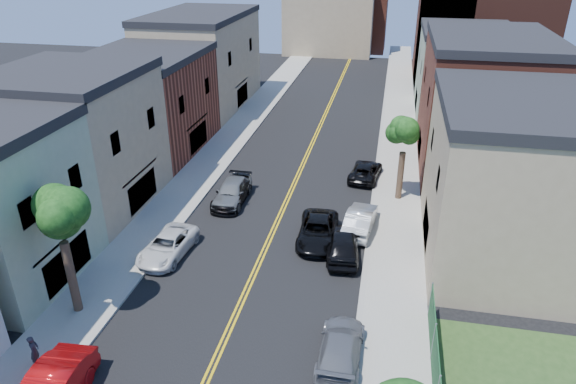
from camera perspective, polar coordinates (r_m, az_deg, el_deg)
The scene contains 24 objects.
sidewalk_left at distance 49.66m, azimuth -6.40°, elevation 6.06°, with size 3.20×100.00×0.15m, color gray.
sidewalk_right at distance 47.49m, azimuth 12.18°, elevation 4.66°, with size 3.20×100.00×0.15m, color gray.
curb_left at distance 49.17m, azimuth -4.44°, elevation 5.94°, with size 0.30×100.00×0.15m, color gray.
curb_right at distance 47.48m, azimuth 10.07°, elevation 4.85°, with size 0.30×100.00×0.15m, color gray.
bldg_left_tan_near at distance 38.01m, azimuth -22.43°, elevation 4.90°, with size 9.00×10.00×9.00m, color #998466.
bldg_left_brick at distance 47.16m, azimuth -15.28°, elevation 9.23°, with size 9.00×12.00×8.00m, color brown.
bldg_left_tan_far at distance 59.42m, azimuth -9.48°, elevation 13.92°, with size 9.00×16.00×9.50m, color #998466.
bldg_right_tan at distance 31.84m, azimuth 23.70°, elevation 0.66°, with size 9.00×12.00×9.00m, color #998466.
bldg_right_brick at distance 44.62m, azimuth 20.68°, elevation 8.87°, with size 9.00×14.00×10.00m, color brown.
bldg_right_palegrn at distance 58.23m, azimuth 18.80°, elevation 12.16°, with size 9.00×12.00×8.50m, color gray.
church at distance 72.72m, azimuth 19.85°, elevation 17.01°, with size 16.20×14.20×22.60m.
backdrop_left at distance 87.69m, azimuth 4.59°, elevation 18.90°, with size 14.00×8.00×12.00m, color #998466.
backdrop_center at distance 91.38m, azimuth 7.52°, elevation 18.43°, with size 10.00×8.00×10.00m, color brown.
tree_left_mid at distance 25.64m, azimuth -24.48°, elevation -0.39°, with size 5.20×5.20×9.29m.
tree_right_far at distance 36.17m, azimuth 12.93°, elevation 7.35°, with size 4.40×4.40×8.03m.
white_pickup at distance 31.58m, azimuth -13.16°, elevation -5.81°, with size 2.22×4.82×1.34m, color silver.
grey_car_left at distance 37.09m, azimuth -6.18°, elevation 0.12°, with size 1.97×4.90×1.67m, color slate.
black_car_left at distance 37.02m, azimuth -6.23°, elevation -0.12°, with size 2.03×5.00×1.45m, color black.
grey_car_right at distance 24.08m, azimuth 5.84°, elevation -16.76°, with size 1.92×4.72×1.37m, color slate.
black_car_right at distance 30.84m, azimuth 6.14°, elevation -5.74°, with size 1.91×4.73×1.61m, color black.
silver_car_right at distance 33.56m, azimuth 8.00°, elevation -3.07°, with size 1.65×4.72×1.56m, color #B8BCC0.
dark_car_right_far at distance 41.01m, azimuth 8.58°, elevation 2.32°, with size 2.12×4.60×1.28m, color black.
black_suv_lane at distance 32.21m, azimuth 3.31°, elevation -4.31°, with size 2.37×5.13×1.43m, color black.
pedestrian_left at distance 25.96m, azimuth -26.25°, elevation -15.48°, with size 0.56×0.37×1.55m, color #29272F.
Camera 1 is at (6.67, -4.33, 17.05)m, focal length 32.14 mm.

